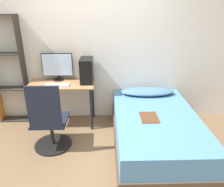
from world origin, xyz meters
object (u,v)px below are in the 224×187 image
at_px(monitor, 57,66).
at_px(pc_tower, 87,70).
at_px(office_chair, 50,125).
at_px(bed, 155,131).
at_px(keyboard, 57,85).

distance_m(monitor, pc_tower, 0.52).
bearing_deg(office_chair, bed, 0.37).
bearing_deg(office_chair, pc_tower, 58.40).
height_order(office_chair, bed, office_chair).
bearing_deg(bed, office_chair, -179.63).
bearing_deg(bed, keyboard, 157.69).
xyz_separation_m(office_chair, bed, (1.54, 0.01, -0.13)).
bearing_deg(monitor, bed, -30.12).
xyz_separation_m(office_chair, pc_tower, (0.49, 0.80, 0.57)).
relative_size(office_chair, pc_tower, 2.60).
distance_m(office_chair, keyboard, 0.74).
relative_size(bed, pc_tower, 4.90).
bearing_deg(pc_tower, bed, -37.23).
height_order(office_chair, pc_tower, pc_tower).
bearing_deg(pc_tower, keyboard, -160.25).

